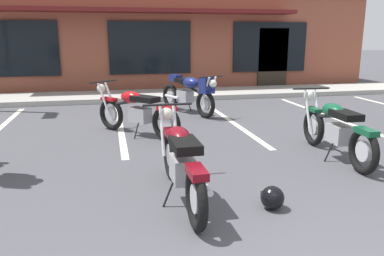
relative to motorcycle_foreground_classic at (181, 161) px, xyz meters
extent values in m
plane|color=#47474C|center=(0.64, 0.57, -0.46)|extent=(80.00, 80.00, 0.00)
cube|color=#A8A59E|center=(0.64, 7.57, -0.39)|extent=(22.00, 1.80, 0.14)
cube|color=brown|center=(0.64, 11.55, 1.24)|extent=(15.80, 5.36, 3.40)
cube|color=black|center=(-3.57, 8.83, 0.99)|extent=(2.70, 0.06, 1.70)
cube|color=black|center=(0.64, 8.83, 0.99)|extent=(2.70, 0.06, 1.70)
cube|color=black|center=(4.86, 8.83, 0.99)|extent=(2.70, 0.06, 1.70)
cube|color=#33281E|center=(4.99, 8.83, 0.59)|extent=(1.10, 0.06, 2.10)
cube|color=maroon|center=(0.64, 8.42, 2.14)|extent=(9.48, 0.90, 0.12)
cube|color=silver|center=(-0.57, 3.97, -0.46)|extent=(0.12, 4.80, 0.01)
cube|color=silver|center=(1.85, 3.97, -0.46)|extent=(0.12, 4.80, 0.01)
cube|color=silver|center=(4.27, 3.97, -0.46)|extent=(0.12, 4.80, 0.01)
torus|color=black|center=(0.01, -0.74, -0.14)|extent=(0.11, 0.64, 0.64)
cylinder|color=#B7B7BC|center=(0.01, -0.74, -0.14)|extent=(0.06, 0.29, 0.29)
torus|color=black|center=(-0.01, 0.70, -0.14)|extent=(0.11, 0.64, 0.64)
cylinder|color=#B7B7BC|center=(-0.01, 0.70, -0.14)|extent=(0.06, 0.29, 0.29)
cylinder|color=silver|center=(-0.10, 0.80, 0.18)|extent=(0.05, 0.33, 0.66)
cylinder|color=silver|center=(0.08, 0.80, 0.18)|extent=(0.05, 0.33, 0.66)
cylinder|color=black|center=(-0.01, 0.88, 0.50)|extent=(0.66, 0.04, 0.03)
sphere|color=silver|center=(-0.01, 0.96, 0.36)|extent=(0.17, 0.17, 0.17)
cube|color=maroon|center=(-0.01, 0.74, 0.16)|extent=(0.14, 0.36, 0.06)
cube|color=#9E9EA3|center=(0.00, -0.10, -0.06)|extent=(0.25, 0.40, 0.28)
cylinder|color=silver|center=(0.14, -0.47, -0.10)|extent=(0.08, 0.55, 0.07)
cylinder|color=black|center=(0.00, 0.10, 0.18)|extent=(0.07, 0.94, 0.26)
ellipsoid|color=maroon|center=(0.00, 0.12, 0.26)|extent=(0.27, 0.48, 0.22)
cube|color=black|center=(0.00, -0.24, 0.26)|extent=(0.29, 0.52, 0.10)
cube|color=maroon|center=(0.01, -0.76, 0.14)|extent=(0.16, 0.36, 0.08)
cylinder|color=black|center=(-0.18, -0.18, -0.32)|extent=(0.13, 0.03, 0.29)
torus|color=black|center=(0.21, 2.52, -0.14)|extent=(0.50, 0.55, 0.64)
cylinder|color=#B7B7BC|center=(0.21, 2.52, -0.14)|extent=(0.23, 0.26, 0.29)
torus|color=black|center=(-0.74, 3.60, -0.14)|extent=(0.50, 0.55, 0.64)
cylinder|color=#B7B7BC|center=(-0.74, 3.60, -0.14)|extent=(0.23, 0.26, 0.29)
cylinder|color=silver|center=(-0.87, 3.62, 0.18)|extent=(0.25, 0.27, 0.66)
cylinder|color=silver|center=(-0.74, 3.74, 0.18)|extent=(0.25, 0.27, 0.66)
cylinder|color=black|center=(-0.86, 3.74, 0.50)|extent=(0.52, 0.46, 0.03)
sphere|color=silver|center=(-0.91, 3.80, 0.36)|extent=(0.24, 0.24, 0.17)
cube|color=#B70F14|center=(-0.77, 3.63, 0.16)|extent=(0.34, 0.36, 0.06)
cube|color=#9E9EA3|center=(-0.22, 3.00, -0.06)|extent=(0.44, 0.46, 0.28)
cylinder|color=silver|center=(0.13, 2.81, -0.10)|extent=(0.41, 0.46, 0.07)
cylinder|color=black|center=(-0.35, 3.15, 0.18)|extent=(0.66, 0.75, 0.26)
ellipsoid|color=#B70F14|center=(-0.36, 3.16, 0.26)|extent=(0.51, 0.53, 0.22)
cube|color=black|center=(-0.12, 2.89, 0.26)|extent=(0.55, 0.58, 0.10)
cube|color=#B70F14|center=(0.22, 2.50, 0.14)|extent=(0.36, 0.38, 0.08)
cylinder|color=black|center=(-0.30, 2.83, -0.32)|extent=(0.12, 0.11, 0.29)
torus|color=black|center=(0.78, 5.61, -0.14)|extent=(0.35, 0.62, 0.64)
cylinder|color=#B7B7BC|center=(0.78, 5.61, -0.14)|extent=(0.17, 0.29, 0.29)
torus|color=black|center=(1.38, 4.30, -0.14)|extent=(0.35, 0.62, 0.64)
cylinder|color=#B7B7BC|center=(1.38, 4.30, -0.14)|extent=(0.17, 0.29, 0.29)
cylinder|color=silver|center=(1.50, 4.25, 0.18)|extent=(0.17, 0.31, 0.66)
cylinder|color=silver|center=(1.34, 4.17, 0.18)|extent=(0.17, 0.31, 0.66)
cylinder|color=black|center=(1.45, 4.14, 0.50)|extent=(0.61, 0.30, 0.03)
sphere|color=silver|center=(1.48, 4.06, 0.36)|extent=(0.22, 0.22, 0.17)
cube|color=navy|center=(1.39, 4.27, 0.16)|extent=(0.28, 0.39, 0.06)
cube|color=#9E9EA3|center=(1.05, 5.03, -0.06)|extent=(0.38, 0.46, 0.28)
cylinder|color=silver|center=(0.77, 5.31, -0.10)|extent=(0.29, 0.53, 0.07)
cylinder|color=black|center=(1.13, 4.85, 0.18)|extent=(0.44, 0.88, 0.26)
ellipsoid|color=navy|center=(1.15, 4.81, 0.30)|extent=(0.49, 0.60, 0.26)
cube|color=navy|center=(1.40, 4.26, 0.30)|extent=(0.35, 0.33, 0.36)
cube|color=black|center=(1.01, 5.12, 0.32)|extent=(0.38, 0.46, 0.10)
cube|color=navy|center=(0.88, 5.40, 0.36)|extent=(0.31, 0.37, 0.16)
cylinder|color=black|center=(1.18, 5.17, -0.32)|extent=(0.13, 0.08, 0.29)
torus|color=black|center=(2.58, 0.29, -0.14)|extent=(0.13, 0.64, 0.64)
cylinder|color=#B7B7BC|center=(2.58, 0.29, -0.14)|extent=(0.07, 0.29, 0.29)
torus|color=black|center=(2.64, 1.73, -0.14)|extent=(0.13, 0.64, 0.64)
cylinder|color=#B7B7BC|center=(2.64, 1.73, -0.14)|extent=(0.07, 0.29, 0.29)
cylinder|color=silver|center=(2.55, 1.84, 0.18)|extent=(0.06, 0.33, 0.66)
cylinder|color=silver|center=(2.73, 1.83, 0.18)|extent=(0.06, 0.33, 0.66)
cylinder|color=black|center=(2.65, 1.91, 0.50)|extent=(0.66, 0.06, 0.03)
sphere|color=silver|center=(2.65, 1.99, 0.36)|extent=(0.18, 0.18, 0.17)
cube|color=#0F4C2D|center=(2.64, 1.77, 0.16)|extent=(0.16, 0.37, 0.06)
cube|color=#9E9EA3|center=(2.60, 0.93, -0.06)|extent=(0.26, 0.41, 0.28)
cylinder|color=silver|center=(2.73, 0.56, -0.10)|extent=(0.09, 0.55, 0.07)
cylinder|color=black|center=(2.61, 1.13, 0.18)|extent=(0.10, 0.94, 0.26)
ellipsoid|color=#0F4C2D|center=(2.61, 1.15, 0.26)|extent=(0.28, 0.49, 0.22)
cube|color=black|center=(2.60, 0.79, 0.26)|extent=(0.30, 0.53, 0.10)
cube|color=#0F4C2D|center=(2.57, 0.27, 0.14)|extent=(0.18, 0.37, 0.08)
cylinder|color=black|center=(2.42, 0.87, -0.32)|extent=(0.14, 0.03, 0.29)
sphere|color=black|center=(0.92, -0.48, -0.33)|extent=(0.26, 0.26, 0.26)
cube|color=black|center=(0.92, -0.37, -0.34)|extent=(0.18, 0.03, 0.09)
camera|label=1|loc=(-0.76, -4.10, 1.39)|focal=36.03mm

